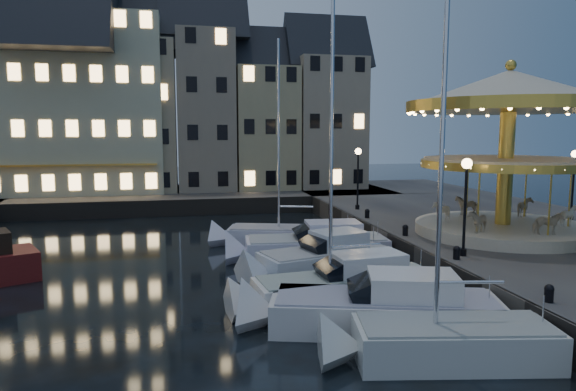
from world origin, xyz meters
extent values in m
plane|color=black|center=(0.00, 0.00, 0.00)|extent=(160.00, 160.00, 0.00)
cube|color=#474442|center=(14.00, 6.00, 0.65)|extent=(16.00, 56.00, 1.30)
cube|color=#474442|center=(-8.00, 28.00, 0.65)|extent=(44.00, 12.00, 1.30)
cube|color=#47423A|center=(6.00, 6.00, 0.65)|extent=(0.15, 44.00, 1.30)
cube|color=#47423A|center=(-6.00, 22.00, 0.65)|extent=(48.00, 0.15, 1.30)
cylinder|color=black|center=(7.20, 1.00, 1.45)|extent=(0.28, 0.28, 0.30)
cylinder|color=black|center=(7.20, 1.00, 3.20)|extent=(0.12, 0.12, 3.80)
sphere|color=#FFD18C|center=(7.20, 1.00, 5.25)|extent=(0.44, 0.44, 0.44)
cylinder|color=black|center=(7.20, 14.50, 1.45)|extent=(0.28, 0.28, 0.30)
cylinder|color=black|center=(7.20, 14.50, 3.20)|extent=(0.12, 0.12, 3.80)
sphere|color=#FFD18C|center=(7.20, 14.50, 5.25)|extent=(0.44, 0.44, 0.44)
cylinder|color=black|center=(18.50, 8.00, 1.45)|extent=(0.28, 0.28, 0.30)
cylinder|color=black|center=(18.50, 8.00, 3.20)|extent=(0.12, 0.12, 3.80)
sphere|color=#FFD18C|center=(18.50, 8.00, 5.25)|extent=(0.44, 0.44, 0.44)
cylinder|color=black|center=(6.60, -5.00, 1.50)|extent=(0.28, 0.28, 0.40)
sphere|color=black|center=(6.60, -5.00, 1.72)|extent=(0.30, 0.30, 0.30)
cylinder|color=black|center=(6.60, 0.50, 1.50)|extent=(0.28, 0.28, 0.40)
sphere|color=black|center=(6.60, 0.50, 1.72)|extent=(0.30, 0.30, 0.30)
cylinder|color=black|center=(6.60, 5.50, 1.50)|extent=(0.28, 0.28, 0.40)
sphere|color=black|center=(6.60, 5.50, 1.72)|extent=(0.30, 0.30, 0.30)
cylinder|color=black|center=(6.60, 11.00, 1.50)|extent=(0.28, 0.28, 0.40)
sphere|color=black|center=(6.60, 11.00, 1.72)|extent=(0.30, 0.30, 0.30)
cube|color=gray|center=(-19.50, 30.00, 6.80)|extent=(5.00, 8.00, 11.00)
cube|color=gray|center=(-14.05, 30.00, 7.30)|extent=(5.60, 8.00, 12.00)
cube|color=tan|center=(-8.00, 30.00, 7.80)|extent=(6.20, 8.00, 13.00)
cube|color=gray|center=(-2.25, 30.00, 8.30)|extent=(5.00, 8.00, 14.00)
cube|color=tan|center=(3.20, 30.00, 6.80)|extent=(5.60, 8.00, 11.00)
cube|color=gray|center=(9.25, 30.00, 7.30)|extent=(6.20, 8.00, 12.00)
cube|color=beige|center=(-14.00, 30.00, 8.80)|extent=(16.00, 9.00, 15.00)
cube|color=silver|center=(3.01, -5.69, 0.45)|extent=(5.92, 3.13, 1.30)
cube|color=gray|center=(3.01, -5.69, 1.12)|extent=(5.61, 2.91, 0.10)
cylinder|color=silver|center=(2.46, -5.59, 6.02)|extent=(0.14, 0.14, 9.84)
cube|color=silver|center=(1.98, -3.01, 0.45)|extent=(7.91, 4.50, 1.30)
cube|color=gray|center=(1.98, -3.01, 1.12)|extent=(7.49, 4.21, 0.10)
cube|color=silver|center=(2.84, -3.26, 1.55)|extent=(3.26, 2.60, 0.80)
cube|color=black|center=(1.40, -2.84, 1.45)|extent=(1.69, 2.03, 0.97)
cube|color=silver|center=(1.57, -0.36, 0.45)|extent=(7.28, 2.82, 1.30)
cube|color=gray|center=(1.57, -0.36, 1.12)|extent=(6.91, 2.62, 0.10)
cube|color=silver|center=(2.42, -0.28, 1.55)|extent=(2.85, 1.84, 0.80)
cube|color=black|center=(1.00, -0.42, 1.45)|extent=(1.34, 1.58, 0.95)
cylinder|color=silver|center=(0.86, -0.44, 5.88)|extent=(0.14, 0.14, 9.56)
cube|color=silver|center=(1.93, 3.96, 0.45)|extent=(6.51, 3.90, 1.30)
cube|color=#959596|center=(1.93, 3.96, 1.12)|extent=(6.16, 3.64, 0.10)
cube|color=silver|center=(2.63, 4.16, 1.55)|extent=(2.71, 2.32, 0.80)
cube|color=black|center=(1.46, 3.83, 1.45)|extent=(1.47, 1.86, 0.89)
cube|color=silver|center=(2.23, 6.69, 0.45)|extent=(7.44, 3.00, 1.30)
cube|color=#929597|center=(2.23, 6.69, 1.12)|extent=(7.06, 2.78, 0.10)
cube|color=silver|center=(3.10, 6.62, 1.55)|extent=(2.90, 2.03, 0.80)
cube|color=black|center=(1.65, 6.74, 1.45)|extent=(1.35, 1.79, 0.96)
cube|color=silver|center=(1.55, 9.76, 0.45)|extent=(7.45, 4.07, 1.30)
cube|color=gray|center=(1.55, 9.76, 1.12)|extent=(7.06, 3.80, 0.10)
cylinder|color=silver|center=(0.87, 9.96, 5.91)|extent=(0.14, 0.14, 9.62)
cylinder|color=beige|center=(11.67, 4.81, 1.57)|extent=(8.78, 8.78, 0.55)
cylinder|color=gold|center=(11.67, 4.81, 5.25)|extent=(0.77, 0.77, 6.80)
cylinder|color=beige|center=(11.67, 4.81, 5.14)|extent=(8.12, 8.12, 0.20)
cylinder|color=gold|center=(11.67, 4.81, 4.94)|extent=(8.43, 8.43, 0.38)
cone|color=beige|center=(11.67, 4.81, 8.76)|extent=(10.09, 10.09, 1.76)
cylinder|color=gold|center=(11.67, 4.81, 7.83)|extent=(10.09, 10.09, 0.55)
sphere|color=gold|center=(11.67, 4.81, 9.86)|extent=(0.55, 0.55, 0.55)
imported|color=beige|center=(14.60, 5.71, 2.40)|extent=(1.83, 1.32, 1.10)
camera|label=1|loc=(-4.52, -18.47, 6.58)|focal=32.00mm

